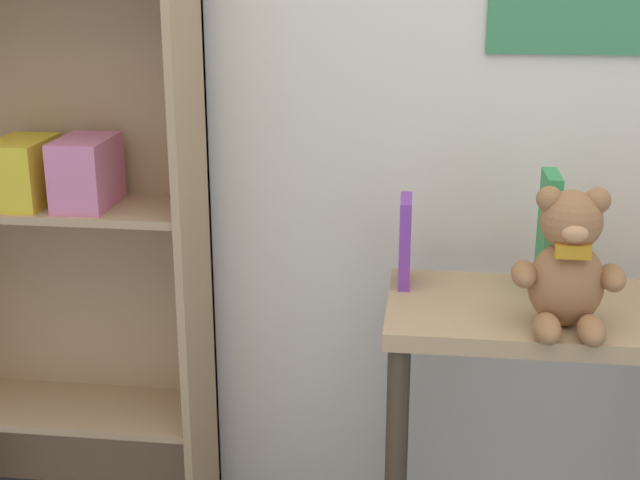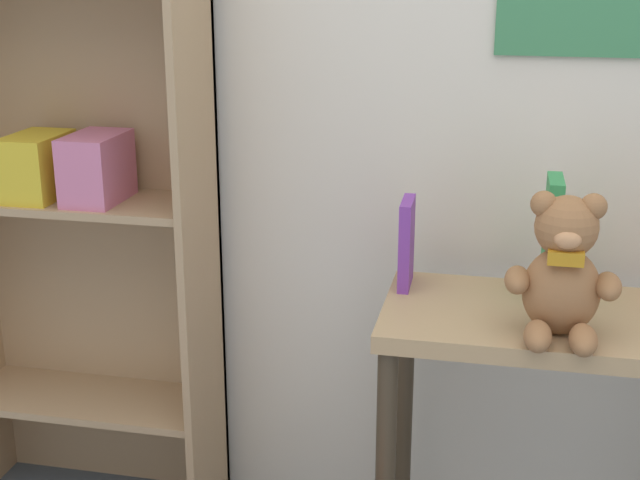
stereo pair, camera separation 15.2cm
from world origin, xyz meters
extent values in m
cube|color=tan|center=(-0.55, 1.13, 0.79)|extent=(0.02, 0.26, 1.58)
cube|color=tan|center=(-0.85, 1.25, 0.79)|extent=(0.63, 0.02, 1.58)
cube|color=tan|center=(-0.85, 1.13, 0.29)|extent=(0.59, 0.24, 0.02)
cube|color=tan|center=(-0.85, 1.13, 0.79)|extent=(0.59, 0.24, 0.02)
cube|color=gold|center=(-0.93, 1.12, 0.87)|extent=(0.11, 0.18, 0.15)
cube|color=#D17093|center=(-0.78, 1.12, 0.88)|extent=(0.11, 0.18, 0.15)
cube|color=tan|center=(0.22, 1.02, 0.64)|extent=(0.65, 0.37, 0.04)
cylinder|color=#3E3121|center=(-0.08, 1.17, 0.31)|extent=(0.04, 0.04, 0.62)
ellipsoid|color=#99663D|center=(0.23, 0.92, 0.74)|extent=(0.14, 0.11, 0.17)
sphere|color=#99663D|center=(0.23, 0.92, 0.86)|extent=(0.12, 0.12, 0.12)
sphere|color=#99663D|center=(0.19, 0.92, 0.90)|extent=(0.05, 0.05, 0.05)
sphere|color=#99663D|center=(0.28, 0.92, 0.90)|extent=(0.05, 0.05, 0.05)
ellipsoid|color=tan|center=(0.23, 0.87, 0.85)|extent=(0.05, 0.03, 0.03)
ellipsoid|color=#99663D|center=(0.15, 0.91, 0.76)|extent=(0.05, 0.09, 0.05)
ellipsoid|color=#99663D|center=(0.32, 0.91, 0.76)|extent=(0.05, 0.09, 0.05)
ellipsoid|color=#99663D|center=(0.19, 0.84, 0.68)|extent=(0.05, 0.10, 0.05)
ellipsoid|color=#99663D|center=(0.27, 0.84, 0.68)|extent=(0.05, 0.10, 0.05)
cube|color=#C68419|center=(0.23, 0.87, 0.82)|extent=(0.06, 0.02, 0.03)
cube|color=purple|center=(-0.08, 1.12, 0.75)|extent=(0.03, 0.11, 0.19)
cube|color=#33934C|center=(0.22, 1.12, 0.78)|extent=(0.03, 0.12, 0.25)
camera|label=1|loc=(-0.03, -0.71, 1.33)|focal=50.00mm
camera|label=2|loc=(0.12, -0.68, 1.33)|focal=50.00mm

